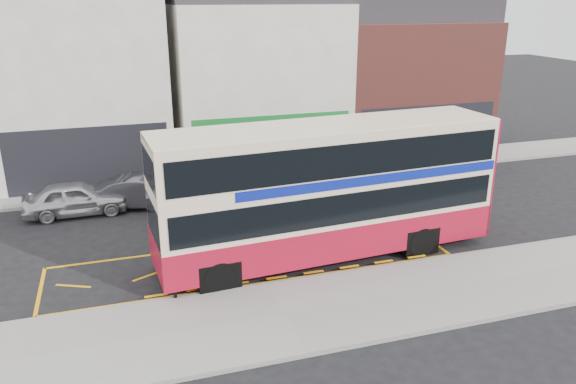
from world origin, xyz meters
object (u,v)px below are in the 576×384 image
object	(u,v)px
double_decker_bus	(329,189)
car_grey	(146,191)
car_silver	(76,198)
street_tree_right	(283,96)
car_white	(336,168)
bus_stop_post	(174,249)

from	to	relation	value
double_decker_bus	car_grey	size ratio (longest dim) A/B	2.80
car_silver	street_tree_right	size ratio (longest dim) A/B	0.75
car_white	street_tree_right	size ratio (longest dim) A/B	0.89
car_grey	car_white	xyz separation A→B (m)	(9.35, 0.68, 0.02)
car_grey	car_white	size ratio (longest dim) A/B	0.86
bus_stop_post	car_white	xyz separation A→B (m)	(9.03, 9.39, -1.05)
double_decker_bus	bus_stop_post	distance (m)	5.87
double_decker_bus	bus_stop_post	bearing A→B (deg)	-167.22
double_decker_bus	street_tree_right	world-z (taller)	street_tree_right
double_decker_bus	bus_stop_post	xyz separation A→B (m)	(-5.58, -1.67, -0.76)
car_grey	car_silver	bearing A→B (deg)	104.23
double_decker_bus	car_white	xyz separation A→B (m)	(3.45, 7.72, -1.80)
car_silver	street_tree_right	distance (m)	11.59
double_decker_bus	car_silver	world-z (taller)	double_decker_bus
bus_stop_post	car_grey	world-z (taller)	bus_stop_post
street_tree_right	double_decker_bus	bearing A→B (deg)	-98.68
car_silver	bus_stop_post	bearing A→B (deg)	-160.35
car_grey	street_tree_right	distance (m)	9.05
car_grey	car_white	bearing A→B (deg)	-72.43
bus_stop_post	car_silver	bearing A→B (deg)	114.08
bus_stop_post	car_grey	xyz separation A→B (m)	(-0.32, 8.71, -1.06)
double_decker_bus	street_tree_right	size ratio (longest dim) A/B	2.14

